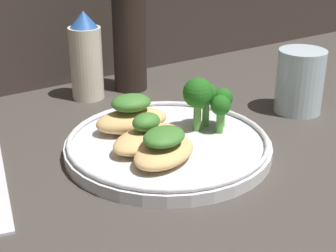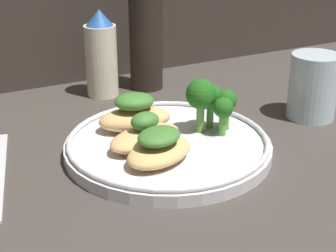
# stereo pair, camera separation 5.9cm
# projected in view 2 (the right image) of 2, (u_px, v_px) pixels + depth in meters

# --- Properties ---
(ground_plane) EXTENTS (1.80, 1.80, 0.01)m
(ground_plane) POSITION_uv_depth(u_px,v_px,m) (168.00, 156.00, 0.61)
(ground_plane) COLOR #3D3833
(plate) EXTENTS (0.24, 0.24, 0.02)m
(plate) POSITION_uv_depth(u_px,v_px,m) (168.00, 145.00, 0.60)
(plate) COLOR silver
(plate) RESTS_ON ground_plane
(grilled_meat_front) EXTENTS (0.10, 0.08, 0.04)m
(grilled_meat_front) POSITION_uv_depth(u_px,v_px,m) (159.00, 148.00, 0.55)
(grilled_meat_front) COLOR tan
(grilled_meat_front) RESTS_ON plate
(grilled_meat_middle) EXTENTS (0.10, 0.07, 0.04)m
(grilled_meat_middle) POSITION_uv_depth(u_px,v_px,m) (147.00, 137.00, 0.58)
(grilled_meat_middle) COLOR tan
(grilled_meat_middle) RESTS_ON plate
(grilled_meat_back) EXTENTS (0.10, 0.06, 0.05)m
(grilled_meat_back) POSITION_uv_depth(u_px,v_px,m) (135.00, 115.00, 0.62)
(grilled_meat_back) COLOR tan
(grilled_meat_back) RESTS_ON plate
(broccoli_bunch) EXTENTS (0.06, 0.05, 0.07)m
(broccoli_bunch) POSITION_uv_depth(u_px,v_px,m) (210.00, 99.00, 0.61)
(broccoli_bunch) COLOR #569942
(broccoli_bunch) RESTS_ON plate
(sauce_bottle) EXTENTS (0.05, 0.05, 0.13)m
(sauce_bottle) POSITION_uv_depth(u_px,v_px,m) (98.00, 56.00, 0.76)
(sauce_bottle) COLOR beige
(sauce_bottle) RESTS_ON ground_plane
(pepper_grinder) EXTENTS (0.05, 0.05, 0.18)m
(pepper_grinder) POSITION_uv_depth(u_px,v_px,m) (146.00, 38.00, 0.78)
(pepper_grinder) COLOR black
(pepper_grinder) RESTS_ON ground_plane
(drinking_glass) EXTENTS (0.07, 0.07, 0.09)m
(drinking_glass) POSITION_uv_depth(u_px,v_px,m) (313.00, 86.00, 0.69)
(drinking_glass) COLOR silver
(drinking_glass) RESTS_ON ground_plane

